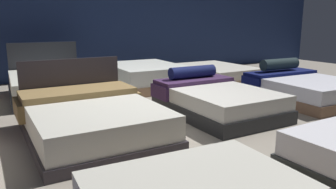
{
  "coord_description": "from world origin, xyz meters",
  "views": [
    {
      "loc": [
        -2.22,
        -4.27,
        1.52
      ],
      "look_at": [
        0.29,
        0.13,
        0.39
      ],
      "focal_mm": 35.24,
      "sensor_mm": 36.0,
      "label": 1
    }
  ],
  "objects": [
    {
      "name": "bed_6",
      "position": [
        1.1,
        -0.05,
        0.24
      ],
      "size": [
        1.49,
        2.04,
        0.72
      ],
      "rotation": [
        0.0,
        0.0,
        -0.0
      ],
      "color": "black",
      "rests_on": "ground_plane"
    },
    {
      "name": "ground_plane",
      "position": [
        0.0,
        0.0,
        -0.01
      ],
      "size": [
        18.0,
        18.0,
        0.02
      ],
      "primitive_type": "cube",
      "color": "gray"
    },
    {
      "name": "bed_11",
      "position": [
        3.16,
        2.55,
        0.18
      ],
      "size": [
        1.49,
        2.12,
        0.37
      ],
      "rotation": [
        0.0,
        0.0,
        0.0
      ],
      "color": "#947553",
      "rests_on": "ground_plane"
    },
    {
      "name": "bed_7",
      "position": [
        3.19,
        -0.14,
        0.24
      ],
      "size": [
        1.71,
        1.98,
        0.75
      ],
      "rotation": [
        0.0,
        0.0,
        -0.03
      ],
      "color": "brown",
      "rests_on": "ground_plane"
    },
    {
      "name": "bed_9",
      "position": [
        -1.02,
        2.65,
        0.24
      ],
      "size": [
        1.68,
        2.21,
        1.05
      ],
      "rotation": [
        0.0,
        0.0,
        -0.05
      ],
      "color": "#2B2E34",
      "rests_on": "ground_plane"
    },
    {
      "name": "bed_5",
      "position": [
        -1.01,
        -0.06,
        0.25
      ],
      "size": [
        1.75,
        2.18,
        0.95
      ],
      "rotation": [
        0.0,
        0.0,
        -0.0
      ],
      "color": "#2B262C",
      "rests_on": "ground_plane"
    },
    {
      "name": "bed_10",
      "position": [
        1.08,
        2.6,
        0.26
      ],
      "size": [
        1.61,
        2.0,
        0.53
      ],
      "rotation": [
        0.0,
        0.0,
        -0.02
      ],
      "color": "#926D50",
      "rests_on": "ground_plane"
    },
    {
      "name": "showroom_back_wall",
      "position": [
        0.0,
        4.69,
        1.75
      ],
      "size": [
        18.0,
        0.06,
        3.5
      ],
      "primitive_type": "cube",
      "color": "navy",
      "rests_on": "ground_plane"
    }
  ]
}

